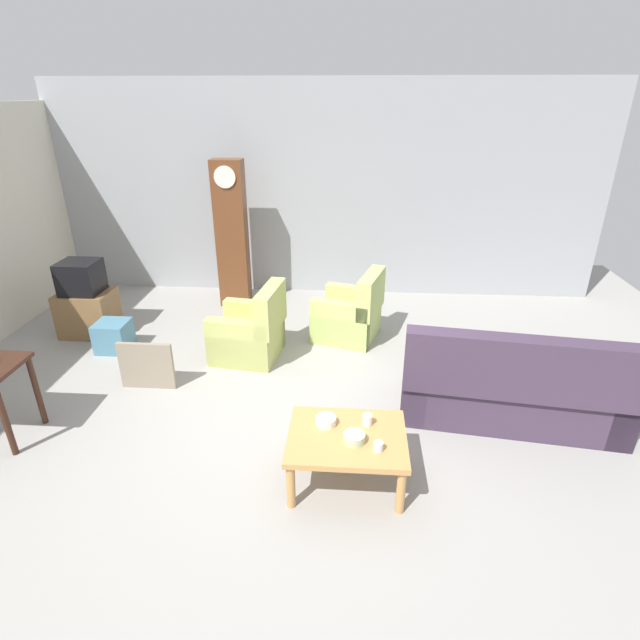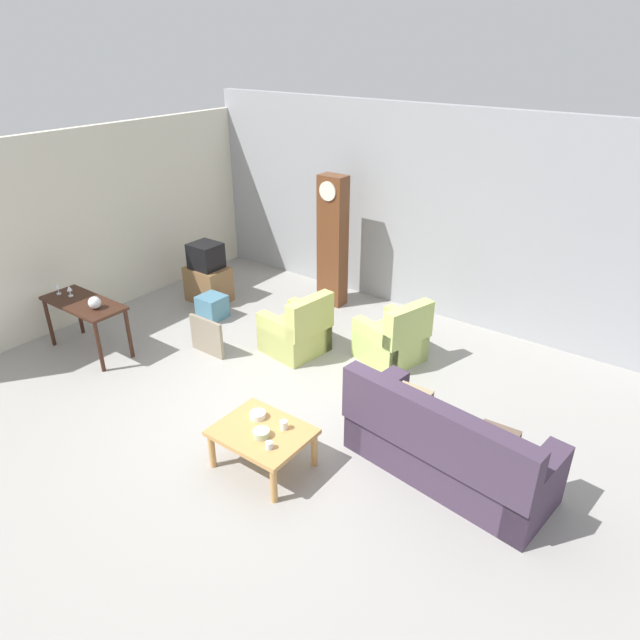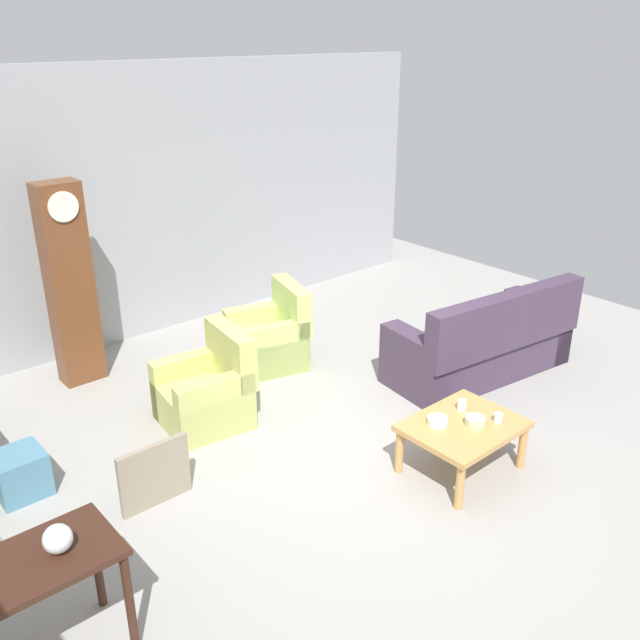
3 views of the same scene
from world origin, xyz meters
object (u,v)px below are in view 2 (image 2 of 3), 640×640
(tv_stand_cabinet, at_px, (209,284))
(storage_box_blue, at_px, (212,307))
(glass_dome_cloche, at_px, (95,303))
(bowl_shallow_green, at_px, (261,433))
(couch_floral, at_px, (445,449))
(grandfather_clock, at_px, (333,242))
(console_table_dark, at_px, (84,309))
(bowl_white_stacked, at_px, (258,415))
(tv_crt, at_px, (206,256))
(armchair_olive_near, at_px, (297,332))
(coffee_table_wood, at_px, (262,436))
(framed_picture_leaning, at_px, (207,336))
(armchair_olive_far, at_px, (393,340))
(wine_glass_mid, at_px, (69,289))
(cup_blue_rimmed, at_px, (269,445))
(wine_glass_tall, at_px, (58,287))
(cup_white_porcelain, at_px, (284,425))

(tv_stand_cabinet, xyz_separation_m, storage_box_blue, (0.53, -0.44, -0.11))
(glass_dome_cloche, height_order, bowl_shallow_green, glass_dome_cloche)
(couch_floral, relative_size, grandfather_clock, 1.02)
(console_table_dark, relative_size, glass_dome_cloche, 7.59)
(bowl_white_stacked, bearing_deg, glass_dome_cloche, 176.33)
(grandfather_clock, distance_m, tv_crt, 2.11)
(armchair_olive_near, xyz_separation_m, storage_box_blue, (-1.76, 0.04, -0.12))
(grandfather_clock, distance_m, tv_stand_cabinet, 2.24)
(bowl_shallow_green, bearing_deg, tv_crt, 143.47)
(coffee_table_wood, bearing_deg, grandfather_clock, 115.42)
(couch_floral, distance_m, bowl_shallow_green, 1.86)
(framed_picture_leaning, height_order, bowl_white_stacked, framed_picture_leaning)
(armchair_olive_far, relative_size, wine_glass_mid, 5.90)
(grandfather_clock, bearing_deg, cup_blue_rimmed, -62.64)
(coffee_table_wood, xyz_separation_m, framed_picture_leaning, (-2.21, 1.29, -0.12))
(console_table_dark, bearing_deg, wine_glass_tall, -173.77)
(couch_floral, xyz_separation_m, cup_white_porcelain, (-1.42, -0.83, 0.15))
(console_table_dark, relative_size, tv_crt, 2.71)
(coffee_table_wood, bearing_deg, cup_white_porcelain, 42.91)
(console_table_dark, bearing_deg, grandfather_clock, 61.75)
(cup_white_porcelain, relative_size, wine_glass_tall, 0.59)
(wine_glass_tall, bearing_deg, wine_glass_mid, 16.28)
(framed_picture_leaning, xyz_separation_m, glass_dome_cloche, (-1.06, -0.96, 0.59))
(console_table_dark, relative_size, wine_glass_mid, 7.91)
(storage_box_blue, distance_m, wine_glass_mid, 2.12)
(armchair_olive_near, height_order, wine_glass_tall, wine_glass_tall)
(wine_glass_tall, bearing_deg, glass_dome_cloche, 2.44)
(console_table_dark, distance_m, bowl_white_stacked, 3.43)
(couch_floral, relative_size, wine_glass_mid, 13.35)
(bowl_shallow_green, relative_size, wine_glass_mid, 1.07)
(grandfather_clock, xyz_separation_m, glass_dome_cloche, (-1.49, -3.41, -0.22))
(couch_floral, relative_size, storage_box_blue, 5.55)
(framed_picture_leaning, height_order, glass_dome_cloche, glass_dome_cloche)
(armchair_olive_near, xyz_separation_m, framed_picture_leaning, (-0.99, -0.80, -0.03))
(framed_picture_leaning, distance_m, glass_dome_cloche, 1.55)
(tv_stand_cabinet, height_order, bowl_white_stacked, tv_stand_cabinet)
(couch_floral, xyz_separation_m, glass_dome_cloche, (-4.86, -0.65, 0.51))
(tv_stand_cabinet, xyz_separation_m, cup_white_porcelain, (3.68, -2.42, 0.21))
(tv_stand_cabinet, relative_size, cup_white_porcelain, 6.94)
(armchair_olive_near, bearing_deg, cup_blue_rimmed, -57.12)
(grandfather_clock, relative_size, storage_box_blue, 5.45)
(tv_stand_cabinet, bearing_deg, coffee_table_wood, -36.19)
(grandfather_clock, bearing_deg, bowl_white_stacked, -66.10)
(grandfather_clock, distance_m, bowl_white_stacked, 3.99)
(couch_floral, xyz_separation_m, storage_box_blue, (-4.57, 1.15, -0.16))
(cup_blue_rimmed, bearing_deg, coffee_table_wood, 145.58)
(cup_white_porcelain, xyz_separation_m, wine_glass_mid, (-4.06, 0.20, 0.38))
(cup_white_porcelain, bearing_deg, framed_picture_leaning, 154.30)
(couch_floral, height_order, tv_stand_cabinet, couch_floral)
(cup_white_porcelain, relative_size, bowl_white_stacked, 0.57)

